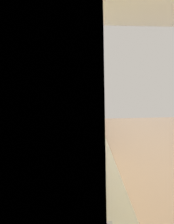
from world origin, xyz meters
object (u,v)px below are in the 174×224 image
Objects in this scene: oven_range at (81,123)px; kettle at (82,111)px; bowl at (82,124)px; microwave at (78,133)px.

kettle is at bearing -179.53° from oven_range.
kettle is at bearing 0.00° from bowl.
microwave reaches higher than bowl.
oven_range is at bearing 0.28° from bowl.
microwave is 0.56m from bowl.
bowl is at bearing -180.00° from kettle.
oven_range is 8.30× the size of bowl.
bowl is at bearing -5.08° from microwave.
oven_range is at bearing -1.42° from microwave.
oven_range is 0.86m from kettle.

